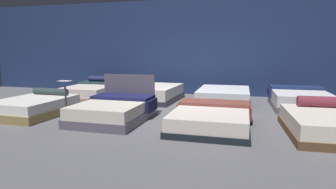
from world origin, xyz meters
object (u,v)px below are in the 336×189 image
at_px(bed_5, 154,93).
at_px(bed_6, 224,96).
at_px(bed_4, 93,91).
at_px(bed_7, 300,99).
at_px(bed_3, 327,124).
at_px(bed_2, 211,118).
at_px(bed_1, 114,110).
at_px(price_sign, 66,105).
at_px(bed_0, 34,106).

relative_size(bed_5, bed_6, 1.02).
bearing_deg(bed_5, bed_4, -178.41).
bearing_deg(bed_7, bed_4, 178.53).
bearing_deg(bed_3, bed_2, 177.19).
bearing_deg(bed_1, bed_5, 89.39).
bearing_deg(bed_6, bed_7, -0.85).
height_order(bed_6, price_sign, price_sign).
bearing_deg(bed_0, bed_6, 33.54).
height_order(bed_1, bed_2, bed_1).
bearing_deg(price_sign, bed_3, 2.70).
relative_size(bed_2, bed_3, 1.00).
height_order(bed_1, bed_7, bed_1).
bearing_deg(bed_4, bed_2, -34.55).
height_order(bed_2, bed_3, bed_3).
relative_size(bed_3, bed_7, 0.98).
bearing_deg(bed_7, price_sign, -151.76).
xyz_separation_m(bed_3, bed_6, (-2.15, 2.83, 0.01)).
relative_size(bed_2, bed_4, 0.97).
distance_m(bed_1, bed_2, 2.25).
height_order(bed_1, bed_4, bed_1).
xyz_separation_m(bed_4, bed_6, (4.53, -0.06, -0.00)).
distance_m(bed_2, bed_5, 3.59).
distance_m(bed_2, bed_6, 2.83).
relative_size(bed_0, bed_6, 0.94).
bearing_deg(bed_6, bed_1, -129.79).
height_order(bed_4, bed_6, bed_4).
xyz_separation_m(bed_1, price_sign, (-1.09, -0.29, 0.11)).
distance_m(bed_4, price_sign, 3.35).
distance_m(bed_3, price_sign, 5.55).
distance_m(bed_2, bed_4, 5.33).
bearing_deg(bed_5, bed_2, -49.09).
distance_m(bed_0, price_sign, 1.17).
height_order(bed_0, bed_7, bed_0).
relative_size(bed_3, bed_6, 0.99).
distance_m(bed_0, bed_3, 6.67).
height_order(bed_0, bed_6, bed_0).
distance_m(bed_4, bed_7, 6.68).
height_order(bed_4, price_sign, price_sign).
distance_m(bed_4, bed_5, 2.27).
height_order(bed_3, bed_5, bed_3).
height_order(bed_3, bed_6, bed_3).
bearing_deg(bed_3, bed_7, 87.34).
bearing_deg(bed_0, bed_2, 1.44).
relative_size(bed_1, bed_2, 0.93).
bearing_deg(bed_5, bed_3, -29.71).
xyz_separation_m(bed_3, bed_7, (-0.00, 2.81, 0.03)).
xyz_separation_m(bed_3, bed_4, (-6.68, 2.89, 0.01)).
relative_size(bed_2, price_sign, 2.27).
distance_m(bed_1, bed_4, 3.63).
distance_m(bed_2, bed_7, 3.57).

